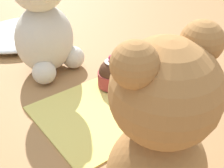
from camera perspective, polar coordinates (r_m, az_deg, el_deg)
ground_plane at (r=0.60m, az=0.00°, el=-4.45°), size 4.00×4.00×0.00m
knitted_placemat at (r=0.60m, az=0.00°, el=-4.23°), size 0.27×0.20×0.01m
tulle_cloth at (r=0.88m, az=-16.16°, el=8.87°), size 0.25×0.21×0.03m
teddy_bear_cream at (r=0.68m, az=-12.48°, el=11.36°), size 0.15×0.15×0.26m
teddy_bear_tan at (r=0.36m, az=8.36°, el=-9.95°), size 0.14×0.14×0.26m
cupcake_near_cream_bear at (r=0.64m, az=-0.00°, el=1.76°), size 0.06×0.06×0.07m
cupcake_near_tan_bear at (r=0.57m, az=7.55°, el=-2.73°), size 0.05×0.05×0.07m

